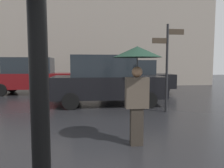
{
  "coord_description": "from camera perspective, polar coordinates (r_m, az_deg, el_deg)",
  "views": [
    {
      "loc": [
        -0.37,
        -2.01,
        1.64
      ],
      "look_at": [
        0.4,
        5.39,
        0.95
      ],
      "focal_mm": 34.22,
      "sensor_mm": 36.0,
      "label": 1
    }
  ],
  "objects": [
    {
      "name": "building_block",
      "position": [
        18.02,
        -4.86,
        19.38
      ],
      "size": [
        18.62,
        3.04,
        12.07
      ],
      "primitive_type": "cube",
      "color": "gray",
      "rests_on": "ground"
    },
    {
      "name": "pedestrian_with_umbrella",
      "position": [
        4.24,
        6.74,
        4.22
      ],
      "size": [
        0.96,
        0.96,
        1.99
      ],
      "rotation": [
        0.0,
        0.0,
        0.27
      ],
      "color": "#2A241E",
      "rests_on": "ground"
    },
    {
      "name": "parked_car_left",
      "position": [
        12.27,
        6.12,
        1.97
      ],
      "size": [
        4.12,
        2.02,
        1.87
      ],
      "rotation": [
        0.0,
        0.0,
        0.06
      ],
      "color": "black",
      "rests_on": "ground"
    },
    {
      "name": "parked_car_distant",
      "position": [
        8.68,
        -1.44,
        1.02
      ],
      "size": [
        4.46,
        2.01,
        1.99
      ],
      "rotation": [
        0.0,
        0.0,
        0.16
      ],
      "color": "black",
      "rests_on": "ground"
    },
    {
      "name": "street_signpost",
      "position": [
        7.47,
        14.53,
        6.38
      ],
      "size": [
        1.08,
        0.08,
        2.97
      ],
      "color": "black",
      "rests_on": "ground"
    },
    {
      "name": "parked_car_right",
      "position": [
        12.64,
        -20.49,
        2.07
      ],
      "size": [
        4.53,
        1.86,
        2.01
      ],
      "rotation": [
        0.0,
        0.0,
        0.15
      ],
      "color": "#590C0F",
      "rests_on": "ground"
    }
  ]
}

